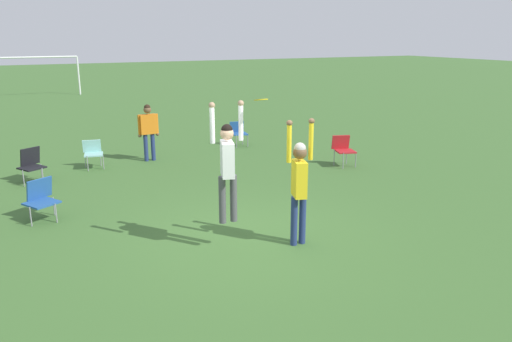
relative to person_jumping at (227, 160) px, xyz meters
The scene contains 11 objects.
ground_plane 1.67m from the person_jumping, 31.81° to the left, with size 120.00×120.00×0.00m, color #3D662D.
person_jumping is the anchor object (origin of this frame).
person_defending 1.30m from the person_jumping, 17.59° to the right, with size 0.53×0.43×2.25m.
frisbee 1.15m from the person_jumping, 33.77° to the right, with size 0.23×0.23×0.05m.
camping_chair_0 6.49m from the person_jumping, 36.12° to the left, with size 0.63×0.67×0.86m.
camping_chair_1 4.24m from the person_jumping, 133.02° to the left, with size 0.74×0.80×0.81m.
camping_chair_2 6.65m from the person_jumping, 115.35° to the left, with size 0.71×0.77×0.86m.
camping_chair_3 6.88m from the person_jumping, 100.17° to the left, with size 0.57×0.61×0.77m.
camping_chair_4 8.38m from the person_jumping, 64.25° to the left, with size 0.56×0.59×0.80m.
person_spectator_near 6.82m from the person_jumping, 86.47° to the left, with size 0.62×0.22×1.66m.
soccer_goal 25.31m from the person_jumping, 95.80° to the left, with size 7.10×0.10×2.35m.
Camera 1 is at (-3.60, -7.67, 3.61)m, focal length 35.00 mm.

